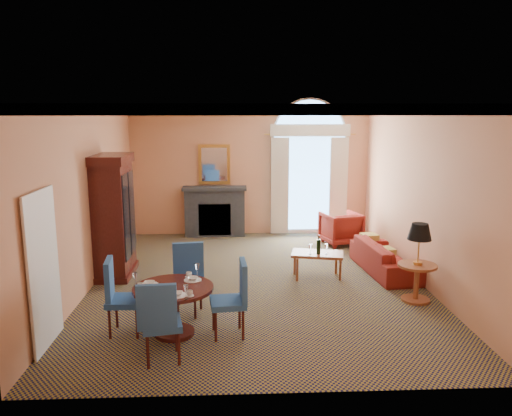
{
  "coord_description": "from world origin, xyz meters",
  "views": [
    {
      "loc": [
        -0.44,
        -8.84,
        3.13
      ],
      "look_at": [
        0.0,
        0.5,
        1.3
      ],
      "focal_mm": 35.0,
      "sensor_mm": 36.0,
      "label": 1
    }
  ],
  "objects_px": {
    "sofa": "(385,257)",
    "side_table": "(418,253)",
    "dining_table": "(174,299)",
    "coffee_table": "(317,255)",
    "armoire": "(113,218)",
    "armchair": "(341,228)"
  },
  "relations": [
    {
      "from": "sofa",
      "to": "coffee_table",
      "type": "relative_size",
      "value": 1.91
    },
    {
      "from": "armchair",
      "to": "side_table",
      "type": "distance_m",
      "value": 3.71
    },
    {
      "from": "side_table",
      "to": "coffee_table",
      "type": "bearing_deg",
      "value": 138.86
    },
    {
      "from": "dining_table",
      "to": "side_table",
      "type": "bearing_deg",
      "value": 15.75
    },
    {
      "from": "side_table",
      "to": "armoire",
      "type": "bearing_deg",
      "value": 163.08
    },
    {
      "from": "armoire",
      "to": "side_table",
      "type": "distance_m",
      "value": 5.57
    },
    {
      "from": "dining_table",
      "to": "sofa",
      "type": "bearing_deg",
      "value": 34.48
    },
    {
      "from": "sofa",
      "to": "armchair",
      "type": "bearing_deg",
      "value": 6.22
    },
    {
      "from": "dining_table",
      "to": "side_table",
      "type": "relative_size",
      "value": 0.87
    },
    {
      "from": "dining_table",
      "to": "coffee_table",
      "type": "bearing_deg",
      "value": 44.08
    },
    {
      "from": "sofa",
      "to": "armchair",
      "type": "xyz_separation_m",
      "value": [
        -0.44,
        2.12,
        0.09
      ]
    },
    {
      "from": "armchair",
      "to": "armoire",
      "type": "bearing_deg",
      "value": 7.55
    },
    {
      "from": "side_table",
      "to": "dining_table",
      "type": "bearing_deg",
      "value": -164.25
    },
    {
      "from": "side_table",
      "to": "armchair",
      "type": "bearing_deg",
      "value": 97.57
    },
    {
      "from": "armoire",
      "to": "coffee_table",
      "type": "distance_m",
      "value": 3.95
    },
    {
      "from": "sofa",
      "to": "side_table",
      "type": "height_order",
      "value": "side_table"
    },
    {
      "from": "dining_table",
      "to": "coffee_table",
      "type": "height_order",
      "value": "dining_table"
    },
    {
      "from": "dining_table",
      "to": "side_table",
      "type": "distance_m",
      "value": 4.05
    },
    {
      "from": "dining_table",
      "to": "coffee_table",
      "type": "distance_m",
      "value": 3.39
    },
    {
      "from": "dining_table",
      "to": "sofa",
      "type": "height_order",
      "value": "dining_table"
    },
    {
      "from": "dining_table",
      "to": "armchair",
      "type": "relative_size",
      "value": 1.34
    },
    {
      "from": "armoire",
      "to": "coffee_table",
      "type": "height_order",
      "value": "armoire"
    }
  ]
}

